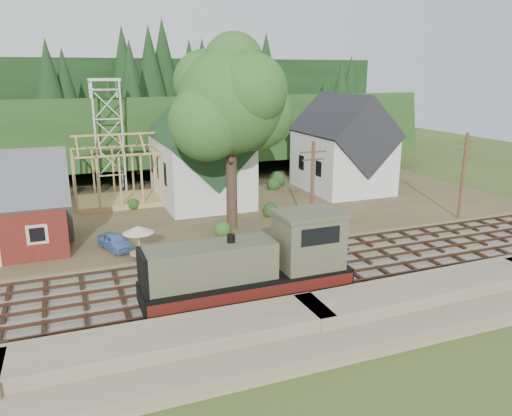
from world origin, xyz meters
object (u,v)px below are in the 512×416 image
object	(u,v)px
car_blue	(115,241)
patio_set	(138,231)
car_red	(341,185)
locomotive	(256,265)

from	to	relation	value
car_blue	patio_set	xyz separation A→B (m)	(1.40, -2.64, 1.46)
car_red	locomotive	bearing A→B (deg)	141.24
car_red	car_blue	bearing A→B (deg)	114.74
patio_set	locomotive	bearing A→B (deg)	-57.19
locomotive	car_red	xyz separation A→B (m)	(18.92, 21.97, -1.31)
locomotive	car_blue	xyz separation A→B (m)	(-6.88, 11.14, -1.25)
car_blue	car_red	bearing A→B (deg)	2.99
locomotive	car_blue	distance (m)	13.16
locomotive	car_red	size ratio (longest dim) A/B	3.04
car_blue	locomotive	bearing A→B (deg)	-78.09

